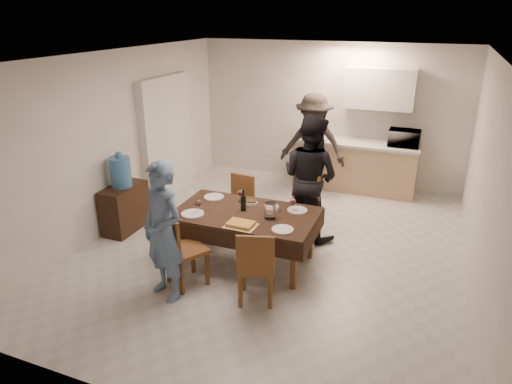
% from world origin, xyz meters
% --- Properties ---
extents(floor, '(5.00, 6.00, 0.02)m').
position_xyz_m(floor, '(0.00, 0.00, 0.00)').
color(floor, '#BCBBB6').
rests_on(floor, ground).
extents(ceiling, '(5.00, 6.00, 0.02)m').
position_xyz_m(ceiling, '(0.00, 0.00, 2.60)').
color(ceiling, white).
rests_on(ceiling, wall_back).
extents(wall_back, '(5.00, 0.02, 2.60)m').
position_xyz_m(wall_back, '(0.00, 3.00, 1.30)').
color(wall_back, silver).
rests_on(wall_back, floor).
extents(wall_front, '(5.00, 0.02, 2.60)m').
position_xyz_m(wall_front, '(0.00, -3.00, 1.30)').
color(wall_front, silver).
rests_on(wall_front, floor).
extents(wall_left, '(0.02, 6.00, 2.60)m').
position_xyz_m(wall_left, '(-2.50, 0.00, 1.30)').
color(wall_left, silver).
rests_on(wall_left, floor).
extents(wall_right, '(0.02, 6.00, 2.60)m').
position_xyz_m(wall_right, '(2.50, 0.00, 1.30)').
color(wall_right, silver).
rests_on(wall_right, floor).
extents(stub_partition, '(0.15, 1.40, 2.10)m').
position_xyz_m(stub_partition, '(-2.42, 1.20, 1.05)').
color(stub_partition, beige).
rests_on(stub_partition, floor).
extents(kitchen_base_cabinet, '(2.20, 0.60, 0.86)m').
position_xyz_m(kitchen_base_cabinet, '(0.60, 2.68, 0.43)').
color(kitchen_base_cabinet, tan).
rests_on(kitchen_base_cabinet, floor).
extents(kitchen_worktop, '(2.24, 0.64, 0.05)m').
position_xyz_m(kitchen_worktop, '(0.60, 2.68, 0.89)').
color(kitchen_worktop, '#B7B6B2').
rests_on(kitchen_worktop, kitchen_base_cabinet).
extents(upper_cabinet, '(1.20, 0.34, 0.70)m').
position_xyz_m(upper_cabinet, '(0.90, 2.82, 1.85)').
color(upper_cabinet, silver).
rests_on(upper_cabinet, wall_back).
extents(dining_table, '(1.82, 1.08, 0.71)m').
position_xyz_m(dining_table, '(-0.22, -0.50, 0.67)').
color(dining_table, black).
rests_on(dining_table, floor).
extents(chair_near_left, '(0.59, 0.62, 0.51)m').
position_xyz_m(chair_near_left, '(-0.67, -1.33, 0.58)').
color(chair_near_left, brown).
rests_on(chair_near_left, floor).
extents(chair_near_right, '(0.52, 0.52, 0.49)m').
position_xyz_m(chair_near_right, '(0.23, -1.33, 0.56)').
color(chair_near_right, brown).
rests_on(chair_near_right, floor).
extents(chair_far_left, '(0.42, 0.42, 0.46)m').
position_xyz_m(chair_far_left, '(-0.67, 0.17, 0.52)').
color(chair_far_left, brown).
rests_on(chair_far_left, floor).
extents(chair_far_right, '(0.60, 0.62, 0.54)m').
position_xyz_m(chair_far_right, '(0.23, 0.16, 0.61)').
color(chair_far_right, brown).
rests_on(chair_far_right, floor).
extents(console, '(0.38, 0.75, 0.70)m').
position_xyz_m(console, '(-2.28, -0.29, 0.35)').
color(console, black).
rests_on(console, floor).
extents(water_jug, '(0.30, 0.30, 0.45)m').
position_xyz_m(water_jug, '(-2.28, -0.29, 0.92)').
color(water_jug, '#4180B9').
rests_on(water_jug, console).
extents(wine_bottle, '(0.07, 0.07, 0.28)m').
position_xyz_m(wine_bottle, '(-0.27, -0.45, 0.85)').
color(wine_bottle, black).
rests_on(wine_bottle, dining_table).
extents(water_pitcher, '(0.14, 0.14, 0.21)m').
position_xyz_m(water_pitcher, '(0.13, -0.55, 0.81)').
color(water_pitcher, white).
rests_on(water_pitcher, dining_table).
extents(savoury_tart, '(0.38, 0.29, 0.05)m').
position_xyz_m(savoury_tart, '(-0.12, -0.88, 0.73)').
color(savoury_tart, gold).
rests_on(savoury_tart, dining_table).
extents(salad_bowl, '(0.17, 0.17, 0.07)m').
position_xyz_m(salad_bowl, '(0.08, -0.32, 0.74)').
color(salad_bowl, silver).
rests_on(salad_bowl, dining_table).
extents(mushroom_dish, '(0.19, 0.19, 0.03)m').
position_xyz_m(mushroom_dish, '(-0.27, -0.22, 0.72)').
color(mushroom_dish, silver).
rests_on(mushroom_dish, dining_table).
extents(wine_glass_a, '(0.08, 0.08, 0.19)m').
position_xyz_m(wine_glass_a, '(-0.77, -0.75, 0.80)').
color(wine_glass_a, white).
rests_on(wine_glass_a, dining_table).
extents(wine_glass_b, '(0.08, 0.08, 0.18)m').
position_xyz_m(wine_glass_b, '(0.33, -0.25, 0.80)').
color(wine_glass_b, white).
rests_on(wine_glass_b, dining_table).
extents(wine_glass_c, '(0.08, 0.08, 0.18)m').
position_xyz_m(wine_glass_c, '(-0.42, -0.20, 0.80)').
color(wine_glass_c, white).
rests_on(wine_glass_c, dining_table).
extents(plate_near_left, '(0.29, 0.29, 0.02)m').
position_xyz_m(plate_near_left, '(-0.82, -0.80, 0.72)').
color(plate_near_left, silver).
rests_on(plate_near_left, dining_table).
extents(plate_near_right, '(0.26, 0.26, 0.02)m').
position_xyz_m(plate_near_right, '(0.38, -0.80, 0.71)').
color(plate_near_right, silver).
rests_on(plate_near_right, dining_table).
extents(plate_far_left, '(0.27, 0.27, 0.02)m').
position_xyz_m(plate_far_left, '(-0.82, -0.20, 0.71)').
color(plate_far_left, silver).
rests_on(plate_far_left, dining_table).
extents(plate_far_right, '(0.26, 0.26, 0.01)m').
position_xyz_m(plate_far_right, '(0.38, -0.20, 0.71)').
color(plate_far_right, silver).
rests_on(plate_far_right, dining_table).
extents(microwave, '(0.52, 0.35, 0.29)m').
position_xyz_m(microwave, '(1.42, 2.68, 1.06)').
color(microwave, silver).
rests_on(microwave, kitchen_worktop).
extents(person_near, '(0.70, 0.59, 1.64)m').
position_xyz_m(person_near, '(-0.77, -1.55, 0.82)').
color(person_near, slate).
rests_on(person_near, floor).
extents(person_far, '(1.06, 0.94, 1.81)m').
position_xyz_m(person_far, '(0.33, 0.55, 0.90)').
color(person_far, black).
rests_on(person_far, floor).
extents(person_kitchen, '(1.16, 0.67, 1.80)m').
position_xyz_m(person_kitchen, '(-0.08, 2.23, 0.90)').
color(person_kitchen, black).
rests_on(person_kitchen, floor).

